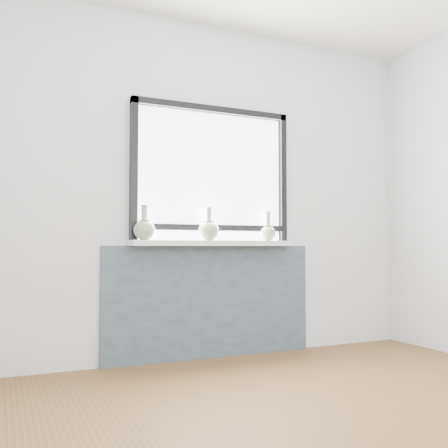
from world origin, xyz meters
name	(u,v)px	position (x,y,z in m)	size (l,w,h in m)	color
ground	(368,442)	(0.00, 0.00, -0.01)	(3.60, 3.60, 0.02)	brown
back_wall	(210,190)	(0.00, 1.81, 1.30)	(3.60, 0.02, 2.60)	silver
apron_panel	(212,301)	(0.00, 1.78, 0.43)	(1.70, 0.03, 0.86)	#485B66
windowsill	(215,243)	(0.00, 1.71, 0.88)	(1.32, 0.18, 0.04)	silver
window	(212,171)	(0.00, 1.77, 1.44)	(1.30, 0.06, 1.05)	black
vase_a	(144,229)	(-0.56, 1.69, 0.98)	(0.16, 0.16, 0.25)	#9EAD84
vase_b	(209,229)	(-0.06, 1.70, 0.98)	(0.16, 0.16, 0.25)	#9EAD84
vase_c	(268,232)	(0.46, 1.72, 0.97)	(0.13, 0.13, 0.24)	#9EAD84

